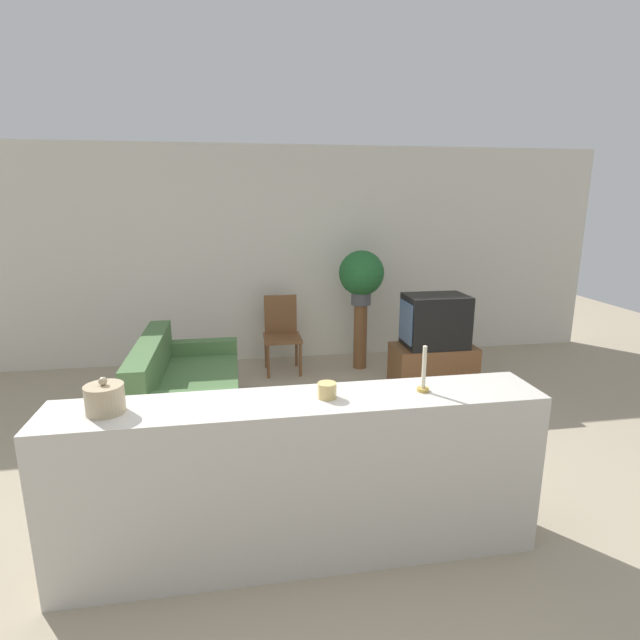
% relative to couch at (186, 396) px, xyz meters
% --- Properties ---
extents(ground_plane, '(14.00, 14.00, 0.00)m').
position_rel_couch_xyz_m(ground_plane, '(0.82, -1.49, -0.30)').
color(ground_plane, tan).
extents(wall_back, '(9.00, 0.06, 2.70)m').
position_rel_couch_xyz_m(wall_back, '(0.82, 1.94, 1.05)').
color(wall_back, beige).
rests_on(wall_back, ground_plane).
extents(couch, '(0.87, 1.60, 0.83)m').
position_rel_couch_xyz_m(couch, '(0.00, 0.00, 0.00)').
color(couch, '#476B3D').
rests_on(couch, ground_plane).
extents(tv_stand, '(0.89, 0.49, 0.49)m').
position_rel_couch_xyz_m(tv_stand, '(2.61, 0.56, -0.06)').
color(tv_stand, brown).
rests_on(tv_stand, ground_plane).
extents(television, '(0.67, 0.47, 0.57)m').
position_rel_couch_xyz_m(television, '(2.61, 0.56, 0.47)').
color(television, black).
rests_on(television, tv_stand).
extents(wooden_chair, '(0.44, 0.44, 0.91)m').
position_rel_couch_xyz_m(wooden_chair, '(1.02, 1.43, 0.20)').
color(wooden_chair, brown).
rests_on(wooden_chair, ground_plane).
extents(plant_stand, '(0.16, 0.16, 0.81)m').
position_rel_couch_xyz_m(plant_stand, '(1.98, 1.35, 0.10)').
color(plant_stand, brown).
rests_on(plant_stand, ground_plane).
extents(potted_plant, '(0.54, 0.54, 0.66)m').
position_rel_couch_xyz_m(potted_plant, '(1.98, 1.35, 0.87)').
color(potted_plant, '#4C4C51').
rests_on(potted_plant, plant_stand).
extents(foreground_counter, '(2.76, 0.44, 0.99)m').
position_rel_couch_xyz_m(foreground_counter, '(0.82, -1.86, 0.19)').
color(foreground_counter, beige).
rests_on(foreground_counter, ground_plane).
extents(decorative_bowl, '(0.20, 0.20, 0.19)m').
position_rel_couch_xyz_m(decorative_bowl, '(-0.20, -1.86, 0.76)').
color(decorative_bowl, tan).
rests_on(decorative_bowl, foreground_counter).
extents(candle_jar, '(0.11, 0.11, 0.09)m').
position_rel_couch_xyz_m(candle_jar, '(0.97, -1.86, 0.73)').
color(candle_jar, tan).
rests_on(candle_jar, foreground_counter).
extents(candlestick, '(0.07, 0.07, 0.27)m').
position_rel_couch_xyz_m(candlestick, '(1.53, -1.86, 0.78)').
color(candlestick, '#B7933D').
rests_on(candlestick, foreground_counter).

